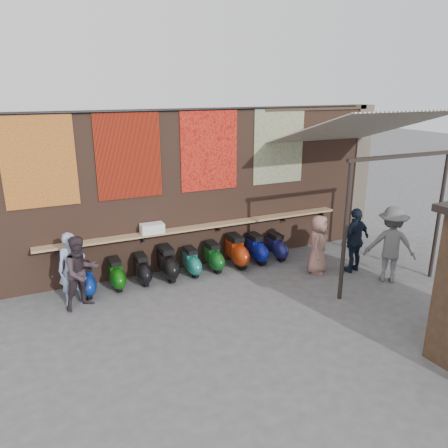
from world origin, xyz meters
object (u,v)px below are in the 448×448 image
shopper_grey (391,245)px  shopper_tan (318,244)px  scooter_stool_5 (213,257)px  scooter_stool_6 (236,251)px  scooter_stool_2 (142,269)px  scooter_stool_4 (191,262)px  diner_left (72,269)px  scooter_stool_0 (87,280)px  shelf_box (152,228)px  shopper_navy (355,240)px  scooter_stool_1 (116,274)px  scooter_stool_8 (276,246)px  diner_right (81,272)px  scooter_stool_3 (167,263)px  scooter_stool_7 (256,249)px

shopper_grey → shopper_tan: (-1.26, 1.13, -0.18)m
scooter_stool_5 → scooter_stool_6: scooter_stool_6 is taller
scooter_stool_2 → scooter_stool_4: size_ratio=1.02×
scooter_stool_4 → diner_left: bearing=-173.1°
scooter_stool_0 → scooter_stool_6: scooter_stool_6 is taller
shelf_box → shopper_tan: 4.11m
scooter_stool_0 → scooter_stool_5: size_ratio=0.98×
shopper_grey → scooter_stool_2: bearing=15.8°
scooter_stool_0 → shopper_navy: 6.52m
shopper_tan → shopper_navy: bearing=-62.0°
scooter_stool_5 → shopper_grey: size_ratio=0.41×
diner_left → scooter_stool_2: bearing=15.7°
scooter_stool_1 → diner_left: bearing=-159.7°
scooter_stool_1 → scooter_stool_8: 4.33m
scooter_stool_4 → scooter_stool_6: bearing=1.2°
shelf_box → scooter_stool_5: shelf_box is taller
scooter_stool_6 → scooter_stool_5: bearing=179.9°
scooter_stool_4 → shopper_grey: bearing=-29.1°
diner_right → scooter_stool_6: bearing=-11.9°
scooter_stool_1 → shopper_navy: 5.89m
shopper_grey → scooter_stool_3: bearing=13.5°
shopper_navy → scooter_stool_1: bearing=-26.1°
scooter_stool_3 → shopper_grey: size_ratio=0.45×
scooter_stool_2 → scooter_stool_5: (1.84, -0.02, 0.02)m
shopper_grey → scooter_stool_1: bearing=18.3°
scooter_stool_1 → scooter_stool_6: (3.11, 0.01, 0.06)m
scooter_stool_4 → scooter_stool_5: bearing=2.6°
scooter_stool_2 → scooter_stool_8: scooter_stool_8 is taller
scooter_stool_8 → shopper_tan: shopper_tan is taller
scooter_stool_0 → scooter_stool_2: bearing=4.2°
scooter_stool_3 → scooter_stool_6: bearing=0.2°
shelf_box → scooter_stool_4: (0.87, -0.30, -0.90)m
scooter_stool_0 → scooter_stool_3: 1.92m
shelf_box → diner_left: (-1.95, -0.64, -0.45)m
scooter_stool_7 → shopper_grey: size_ratio=0.43×
scooter_stool_6 → scooter_stool_8: 1.22m
shelf_box → shopper_navy: (4.68, -1.82, -0.41)m
scooter_stool_0 → shopper_tan: size_ratio=0.50×
scooter_stool_3 → shopper_grey: 5.36m
scooter_stool_7 → shopper_grey: (2.31, -2.37, 0.55)m
scooter_stool_2 → shopper_navy: size_ratio=0.44×
scooter_stool_8 → scooter_stool_4: bearing=-179.4°
scooter_stool_4 → scooter_stool_5: size_ratio=0.94×
scooter_stool_7 → scooter_stool_8: size_ratio=1.08×
scooter_stool_0 → scooter_stool_7: size_ratio=0.94×
scooter_stool_2 → scooter_stool_6: bearing=-0.5°
shopper_grey → scooter_stool_6: bearing=0.7°
shelf_box → scooter_stool_8: size_ratio=0.75×
scooter_stool_0 → shopper_grey: 7.11m
scooter_stool_8 → shopper_navy: 2.09m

